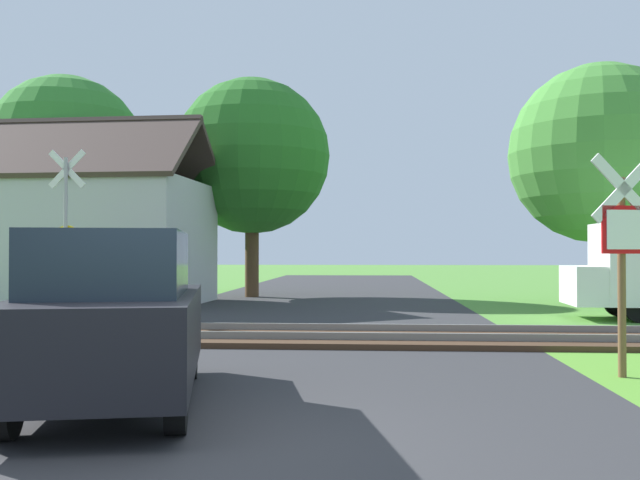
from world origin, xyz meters
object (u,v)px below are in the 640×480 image
Objects in this scene: crossing_sign_far at (66,227)px; tree_left at (66,154)px; house at (65,238)px; parked_car at (115,318)px; tree_right at (600,154)px; stop_sign_near at (623,247)px; tree_center at (252,157)px.

crossing_sign_far is 0.51× the size of tree_left.
parked_car is (6.53, -13.57, -1.10)m from house.
crossing_sign_far reaches higher than parked_car.
crossing_sign_far is at bearing -157.04° from tree_right.
tree_center is (-7.28, 15.46, 3.27)m from stop_sign_near.
crossing_sign_far is (-9.92, 6.25, 0.49)m from stop_sign_near.
house is at bearing 103.65° from parked_car.
stop_sign_near is 0.40× the size of tree_right.
tree_right is 1.65× the size of parked_car.
house is 1.24× the size of tree_right.
tree_center is (2.64, 9.20, 2.78)m from crossing_sign_far.
crossing_sign_far is 5.86m from house.
tree_left is (-16.93, 2.31, 0.48)m from tree_right.
tree_left is (-1.15, 2.63, 2.89)m from house.
tree_center is 17.94m from parked_car.
tree_center is at bearing 82.87° from parked_car.
stop_sign_near is 6.15m from parked_car.
tree_right is 0.93× the size of tree_left.
crossing_sign_far is 0.91× the size of parked_car.
tree_left reaches higher than crossing_sign_far.
tree_left is (-3.54, 7.98, 2.76)m from crossing_sign_far.
house reaches higher than stop_sign_near.
tree_right is 0.92× the size of tree_center.
tree_center is at bearing 39.81° from house.
tree_left is at bearing 117.36° from crossing_sign_far.
house is (-12.31, 11.61, 0.36)m from stop_sign_near.
crossing_sign_far is at bearing -105.99° from tree_center.
parked_car is (4.14, -8.22, -1.23)m from crossing_sign_far.
parked_car is at bearing -59.83° from crossing_sign_far.
stop_sign_near is 0.37× the size of tree_left.
tree_left reaches higher than tree_right.
tree_center is at bearing 77.45° from crossing_sign_far.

